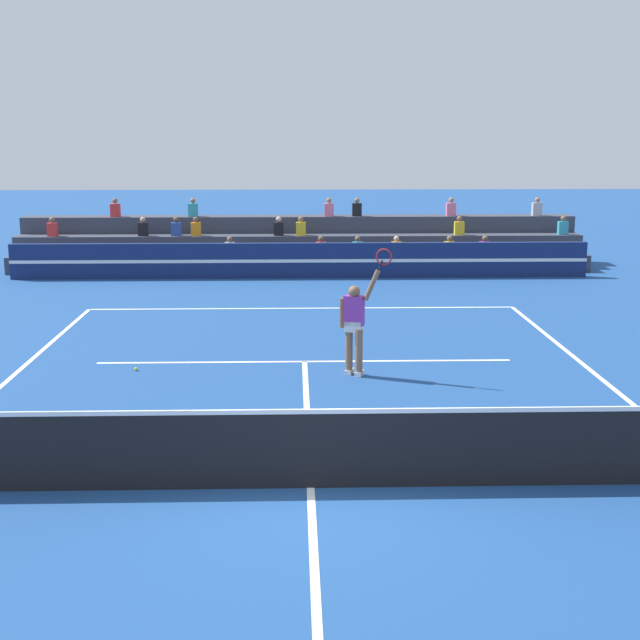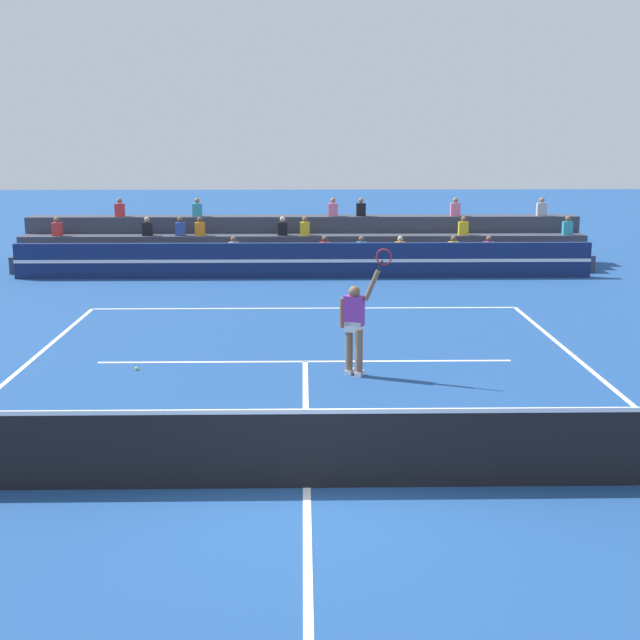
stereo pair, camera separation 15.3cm
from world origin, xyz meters
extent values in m
plane|color=navy|center=(0.00, 0.00, 0.00)|extent=(120.00, 120.00, 0.00)
cube|color=white|center=(0.00, 11.90, 0.00)|extent=(11.00, 0.10, 0.01)
cube|color=white|center=(0.00, 6.43, 0.00)|extent=(8.25, 0.10, 0.01)
cube|color=white|center=(0.00, 0.00, 0.00)|extent=(0.10, 12.85, 0.01)
cube|color=black|center=(0.00, 0.00, 0.50)|extent=(11.90, 0.02, 1.00)
cube|color=white|center=(0.00, 0.00, 1.03)|extent=(11.90, 0.04, 0.06)
cube|color=navy|center=(0.00, 16.83, 0.55)|extent=(18.00, 0.24, 1.10)
cube|color=white|center=(0.00, 16.70, 0.55)|extent=(18.00, 0.02, 0.10)
cube|color=#383D4C|center=(0.00, 18.11, 0.28)|extent=(18.91, 0.95, 0.55)
cube|color=#B2B2B7|center=(-2.28, 17.93, 0.77)|extent=(0.32, 0.22, 0.44)
sphere|color=brown|center=(-2.28, 17.93, 1.09)|extent=(0.18, 0.18, 0.18)
cube|color=red|center=(0.67, 17.93, 0.77)|extent=(0.32, 0.22, 0.44)
sphere|color=brown|center=(0.67, 17.93, 1.09)|extent=(0.18, 0.18, 0.18)
cube|color=orange|center=(3.13, 17.93, 0.77)|extent=(0.32, 0.22, 0.44)
sphere|color=beige|center=(3.13, 17.93, 1.09)|extent=(0.18, 0.18, 0.18)
cube|color=yellow|center=(4.86, 17.93, 0.77)|extent=(0.32, 0.22, 0.44)
sphere|color=brown|center=(4.86, 17.93, 1.09)|extent=(0.18, 0.18, 0.18)
cube|color=teal|center=(1.86, 17.93, 0.77)|extent=(0.32, 0.22, 0.44)
sphere|color=brown|center=(1.86, 17.93, 1.09)|extent=(0.18, 0.18, 0.18)
cube|color=purple|center=(6.02, 17.93, 0.77)|extent=(0.32, 0.22, 0.44)
sphere|color=brown|center=(6.02, 17.93, 1.09)|extent=(0.18, 0.18, 0.18)
cube|color=#383D4C|center=(0.00, 19.06, 0.55)|extent=(18.91, 0.95, 1.10)
cube|color=teal|center=(8.85, 18.88, 1.32)|extent=(0.32, 0.22, 0.44)
sphere|color=brown|center=(8.85, 18.88, 1.64)|extent=(0.18, 0.18, 0.18)
cube|color=red|center=(-8.20, 18.88, 1.32)|extent=(0.32, 0.22, 0.44)
sphere|color=brown|center=(-8.20, 18.88, 1.64)|extent=(0.18, 0.18, 0.18)
cube|color=yellow|center=(0.03, 18.88, 1.32)|extent=(0.32, 0.22, 0.44)
sphere|color=brown|center=(0.03, 18.88, 1.64)|extent=(0.18, 0.18, 0.18)
cube|color=yellow|center=(5.34, 18.88, 1.32)|extent=(0.32, 0.22, 0.44)
sphere|color=brown|center=(5.34, 18.88, 1.64)|extent=(0.18, 0.18, 0.18)
cube|color=#2D4CA5|center=(-4.11, 18.88, 1.32)|extent=(0.32, 0.22, 0.44)
sphere|color=brown|center=(-4.11, 18.88, 1.64)|extent=(0.18, 0.18, 0.18)
cube|color=black|center=(-0.71, 18.88, 1.32)|extent=(0.32, 0.22, 0.44)
sphere|color=beige|center=(-0.71, 18.88, 1.64)|extent=(0.18, 0.18, 0.18)
cube|color=black|center=(-5.21, 18.88, 1.32)|extent=(0.32, 0.22, 0.44)
sphere|color=tan|center=(-5.21, 18.88, 1.64)|extent=(0.18, 0.18, 0.18)
cube|color=orange|center=(-3.46, 18.88, 1.32)|extent=(0.32, 0.22, 0.44)
sphere|color=brown|center=(-3.46, 18.88, 1.64)|extent=(0.18, 0.18, 0.18)
cube|color=#383D4C|center=(0.00, 20.01, 0.83)|extent=(18.91, 0.95, 1.65)
cube|color=#B2B2B7|center=(8.20, 19.83, 1.87)|extent=(0.32, 0.22, 0.44)
sphere|color=#9E7051|center=(8.20, 19.83, 2.19)|extent=(0.18, 0.18, 0.18)
cube|color=red|center=(-6.28, 19.83, 1.87)|extent=(0.32, 0.22, 0.44)
sphere|color=brown|center=(-6.28, 19.83, 2.19)|extent=(0.18, 0.18, 0.18)
cube|color=teal|center=(-3.64, 19.83, 1.87)|extent=(0.32, 0.22, 0.44)
sphere|color=#9E7051|center=(-3.64, 19.83, 2.19)|extent=(0.18, 0.18, 0.18)
cube|color=pink|center=(1.00, 19.83, 1.87)|extent=(0.32, 0.22, 0.44)
sphere|color=#9E7051|center=(1.00, 19.83, 2.19)|extent=(0.18, 0.18, 0.18)
cube|color=black|center=(1.97, 19.83, 1.87)|extent=(0.32, 0.22, 0.44)
sphere|color=#9E7051|center=(1.97, 19.83, 2.19)|extent=(0.18, 0.18, 0.18)
cube|color=pink|center=(5.21, 19.83, 1.87)|extent=(0.32, 0.22, 0.44)
sphere|color=#9E7051|center=(5.21, 19.83, 2.19)|extent=(0.18, 0.18, 0.18)
cylinder|color=brown|center=(0.83, 5.47, 0.45)|extent=(0.14, 0.14, 0.90)
cylinder|color=brown|center=(1.00, 5.32, 0.45)|extent=(0.14, 0.14, 0.90)
cube|color=white|center=(0.91, 5.41, 0.94)|extent=(0.37, 0.30, 0.20)
cube|color=purple|center=(0.91, 5.41, 1.24)|extent=(0.41, 0.31, 0.56)
sphere|color=brown|center=(0.91, 5.41, 1.60)|extent=(0.22, 0.22, 0.22)
cube|color=white|center=(0.84, 5.51, 0.04)|extent=(0.20, 0.29, 0.09)
cube|color=white|center=(1.02, 5.35, 0.04)|extent=(0.20, 0.29, 0.09)
cylinder|color=brown|center=(0.69, 5.50, 1.18)|extent=(0.09, 0.09, 0.56)
cylinder|color=brown|center=(1.23, 5.30, 1.74)|extent=(0.33, 0.20, 0.59)
cylinder|color=black|center=(1.37, 5.24, 2.11)|extent=(0.12, 0.07, 0.22)
torus|color=#B21E1E|center=(1.44, 5.22, 2.27)|extent=(0.39, 0.17, 0.40)
sphere|color=#C6DB33|center=(-3.25, 5.84, 0.03)|extent=(0.07, 0.07, 0.07)
camera|label=1|loc=(-0.19, -10.79, 4.51)|focal=50.00mm
camera|label=2|loc=(-0.04, -10.79, 4.51)|focal=50.00mm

